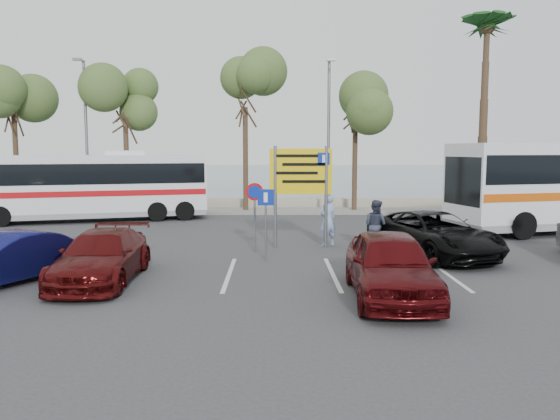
{
  "coord_description": "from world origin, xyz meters",
  "views": [
    {
      "loc": [
        0.06,
        -15.98,
        3.47
      ],
      "look_at": [
        0.27,
        3.0,
        1.36
      ],
      "focal_mm": 35.0,
      "sensor_mm": 36.0,
      "label": 1
    }
  ],
  "objects_px": {
    "car_red": "(390,265)",
    "pedestrian_near": "(328,220)",
    "street_lamp_left": "(86,128)",
    "suv_black": "(434,234)",
    "coach_bus_left": "(91,189)",
    "pedestrian_far": "(376,225)",
    "street_lamp_right": "(329,128)",
    "direction_sign": "(301,179)",
    "car_maroon": "(102,257)",
    "car_blue": "(6,259)"
  },
  "relations": [
    {
      "from": "car_red",
      "to": "pedestrian_near",
      "type": "relative_size",
      "value": 2.43
    },
    {
      "from": "street_lamp_left",
      "to": "suv_black",
      "type": "bearing_deg",
      "value": -38.22
    },
    {
      "from": "coach_bus_left",
      "to": "pedestrian_near",
      "type": "relative_size",
      "value": 5.89
    },
    {
      "from": "street_lamp_left",
      "to": "suv_black",
      "type": "height_order",
      "value": "street_lamp_left"
    },
    {
      "from": "suv_black",
      "to": "pedestrian_far",
      "type": "height_order",
      "value": "pedestrian_far"
    },
    {
      "from": "street_lamp_right",
      "to": "pedestrian_far",
      "type": "distance_m",
      "value": 11.64
    },
    {
      "from": "direction_sign",
      "to": "coach_bus_left",
      "type": "distance_m",
      "value": 12.29
    },
    {
      "from": "suv_black",
      "to": "pedestrian_near",
      "type": "xyz_separation_m",
      "value": [
        -3.26,
        1.99,
        0.22
      ]
    },
    {
      "from": "direction_sign",
      "to": "car_maroon",
      "type": "height_order",
      "value": "direction_sign"
    },
    {
      "from": "street_lamp_left",
      "to": "coach_bus_left",
      "type": "xyz_separation_m",
      "value": [
        1.16,
        -3.02,
        -3.01
      ]
    },
    {
      "from": "suv_black",
      "to": "pedestrian_near",
      "type": "bearing_deg",
      "value": 129.74
    },
    {
      "from": "street_lamp_right",
      "to": "car_blue",
      "type": "height_order",
      "value": "street_lamp_right"
    },
    {
      "from": "car_red",
      "to": "pedestrian_far",
      "type": "height_order",
      "value": "pedestrian_far"
    },
    {
      "from": "street_lamp_left",
      "to": "pedestrian_near",
      "type": "relative_size",
      "value": 4.21
    },
    {
      "from": "suv_black",
      "to": "street_lamp_left",
      "type": "bearing_deg",
      "value": 122.95
    },
    {
      "from": "car_maroon",
      "to": "car_red",
      "type": "distance_m",
      "value": 7.46
    },
    {
      "from": "suv_black",
      "to": "coach_bus_left",
      "type": "bearing_deg",
      "value": 128.62
    },
    {
      "from": "direction_sign",
      "to": "pedestrian_near",
      "type": "bearing_deg",
      "value": 16.53
    },
    {
      "from": "direction_sign",
      "to": "coach_bus_left",
      "type": "relative_size",
      "value": 0.32
    },
    {
      "from": "street_lamp_left",
      "to": "car_maroon",
      "type": "bearing_deg",
      "value": -70.21
    },
    {
      "from": "car_blue",
      "to": "suv_black",
      "type": "bearing_deg",
      "value": 44.95
    },
    {
      "from": "car_maroon",
      "to": "pedestrian_near",
      "type": "xyz_separation_m",
      "value": [
        6.48,
        5.31,
        0.28
      ]
    },
    {
      "from": "street_lamp_left",
      "to": "direction_sign",
      "type": "xyz_separation_m",
      "value": [
        11.0,
        -10.32,
        -2.17
      ]
    },
    {
      "from": "direction_sign",
      "to": "pedestrian_far",
      "type": "relative_size",
      "value": 2.05
    },
    {
      "from": "car_blue",
      "to": "coach_bus_left",
      "type": "bearing_deg",
      "value": 127.65
    },
    {
      "from": "coach_bus_left",
      "to": "car_red",
      "type": "relative_size",
      "value": 2.42
    },
    {
      "from": "coach_bus_left",
      "to": "street_lamp_left",
      "type": "bearing_deg",
      "value": 111.03
    },
    {
      "from": "street_lamp_left",
      "to": "suv_black",
      "type": "distance_m",
      "value": 19.81
    },
    {
      "from": "car_maroon",
      "to": "suv_black",
      "type": "xyz_separation_m",
      "value": [
        9.74,
        3.32,
        0.06
      ]
    },
    {
      "from": "pedestrian_near",
      "to": "coach_bus_left",
      "type": "bearing_deg",
      "value": -62.61
    },
    {
      "from": "street_lamp_left",
      "to": "car_red",
      "type": "distance_m",
      "value": 21.62
    },
    {
      "from": "direction_sign",
      "to": "pedestrian_near",
      "type": "distance_m",
      "value": 1.81
    },
    {
      "from": "suv_black",
      "to": "pedestrian_far",
      "type": "relative_size",
      "value": 2.97
    },
    {
      "from": "street_lamp_right",
      "to": "pedestrian_far",
      "type": "xyz_separation_m",
      "value": [
        0.55,
        -11.01,
        -3.72
      ]
    },
    {
      "from": "car_maroon",
      "to": "pedestrian_far",
      "type": "relative_size",
      "value": 2.61
    },
    {
      "from": "street_lamp_left",
      "to": "pedestrian_far",
      "type": "xyz_separation_m",
      "value": [
        13.55,
        -11.01,
        -3.72
      ]
    },
    {
      "from": "direction_sign",
      "to": "pedestrian_near",
      "type": "xyz_separation_m",
      "value": [
        1.0,
        0.3,
        -1.48
      ]
    },
    {
      "from": "direction_sign",
      "to": "suv_black",
      "type": "bearing_deg",
      "value": -21.74
    },
    {
      "from": "street_lamp_right",
      "to": "pedestrian_near",
      "type": "relative_size",
      "value": 4.21
    },
    {
      "from": "coach_bus_left",
      "to": "pedestrian_near",
      "type": "distance_m",
      "value": 12.92
    },
    {
      "from": "pedestrian_near",
      "to": "street_lamp_right",
      "type": "bearing_deg",
      "value": -125.42
    },
    {
      "from": "street_lamp_left",
      "to": "coach_bus_left",
      "type": "bearing_deg",
      "value": -68.97
    },
    {
      "from": "car_blue",
      "to": "suv_black",
      "type": "height_order",
      "value": "suv_black"
    },
    {
      "from": "coach_bus_left",
      "to": "pedestrian_far",
      "type": "bearing_deg",
      "value": -32.84
    },
    {
      "from": "car_maroon",
      "to": "coach_bus_left",
      "type": "bearing_deg",
      "value": 108.91
    },
    {
      "from": "street_lamp_left",
      "to": "street_lamp_right",
      "type": "xyz_separation_m",
      "value": [
        13.0,
        0.0,
        0.0
      ]
    },
    {
      "from": "street_lamp_right",
      "to": "pedestrian_near",
      "type": "xyz_separation_m",
      "value": [
        -1.0,
        -10.03,
        -3.65
      ]
    },
    {
      "from": "street_lamp_left",
      "to": "pedestrian_near",
      "type": "distance_m",
      "value": 16.06
    },
    {
      "from": "car_red",
      "to": "pedestrian_far",
      "type": "relative_size",
      "value": 2.63
    },
    {
      "from": "car_blue",
      "to": "street_lamp_left",
      "type": "bearing_deg",
      "value": 130.11
    }
  ]
}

